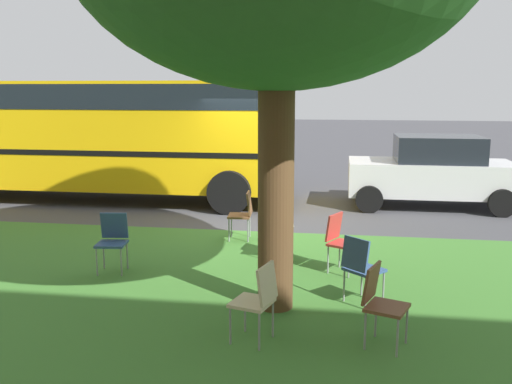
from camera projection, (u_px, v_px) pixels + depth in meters
ground at (250, 229)px, 10.96m from camera, size 80.00×80.00×0.00m
grass_verge at (213, 284)px, 7.85m from camera, size 48.00×6.00×0.01m
chair_0 at (283, 227)px, 8.96m from camera, size 0.46×0.46×0.88m
chair_1 at (381, 299)px, 5.88m from camera, size 0.54×0.53×0.88m
chair_2 at (243, 212)px, 10.08m from camera, size 0.45×0.45×0.88m
chair_3 at (113, 238)px, 8.32m from camera, size 0.47×0.47×0.88m
chair_4 at (258, 297)px, 5.95m from camera, size 0.52×0.51×0.88m
chair_5 at (361, 265)px, 7.03m from camera, size 0.59×0.59×0.88m
chair_6 at (340, 238)px, 8.29m from camera, size 0.56×0.56×0.88m
parked_car at (432, 171)px, 12.86m from camera, size 3.70×1.92×1.65m
school_bus at (80, 128)px, 13.75m from camera, size 10.40×2.80×2.88m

